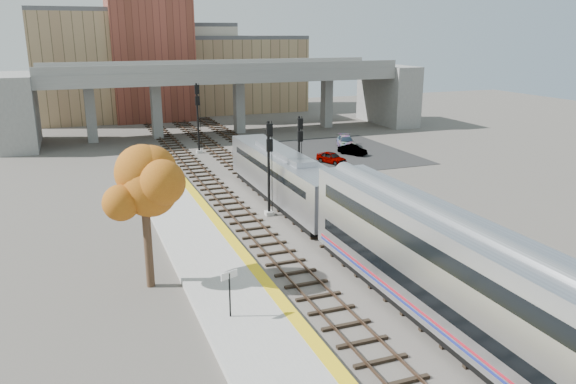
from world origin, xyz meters
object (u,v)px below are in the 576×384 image
object	(u,v)px
car_a	(331,158)
car_b	(352,150)
tree	(144,192)
signal_mast_far	(198,118)
locomotive	(284,175)
car_c	(346,142)
signal_mast_near	(269,170)
coach	(470,286)
signal_mast_mid	(299,158)

from	to	relation	value
car_a	car_b	size ratio (longest dim) A/B	1.05
tree	car_a	world-z (taller)	tree
car_a	signal_mast_far	bearing A→B (deg)	116.81
locomotive	car_c	world-z (taller)	locomotive
signal_mast_near	car_c	world-z (taller)	signal_mast_near
locomotive	signal_mast_far	xyz separation A→B (m)	(-2.10, 21.48, 1.72)
coach	car_a	bearing A→B (deg)	74.20
signal_mast_near	signal_mast_far	bearing A→B (deg)	90.00
signal_mast_mid	car_c	bearing A→B (deg)	52.52
coach	signal_mast_far	world-z (taller)	signal_mast_far
signal_mast_near	locomotive	bearing A→B (deg)	50.61
signal_mast_near	car_b	bearing A→B (deg)	47.05
signal_mast_far	locomotive	bearing A→B (deg)	-84.42
car_c	coach	bearing A→B (deg)	-91.18
locomotive	signal_mast_far	distance (m)	21.65
locomotive	signal_mast_far	world-z (taller)	signal_mast_far
tree	car_a	bearing A→B (deg)	46.77
signal_mast_near	tree	xyz separation A→B (m)	(-9.97, -9.14, 1.74)
locomotive	car_a	world-z (taller)	locomotive
locomotive	signal_mast_near	xyz separation A→B (m)	(-2.10, -2.56, 1.23)
signal_mast_near	signal_mast_far	size ratio (longest dim) A/B	0.91
locomotive	signal_mast_mid	world-z (taller)	signal_mast_mid
car_b	car_c	xyz separation A→B (m)	(1.17, 3.98, 0.13)
signal_mast_far	car_b	size ratio (longest dim) A/B	2.38
signal_mast_near	tree	distance (m)	13.63
coach	car_b	distance (m)	39.36
coach	car_b	xyz separation A→B (m)	(13.57, 36.88, -2.22)
car_a	tree	bearing A→B (deg)	-155.62
car_b	signal_mast_mid	bearing A→B (deg)	-162.46
signal_mast_near	car_a	xyz separation A→B (m)	(11.71, 13.93, -2.89)
signal_mast_near	signal_mast_mid	size ratio (longest dim) A/B	1.06
car_c	signal_mast_mid	bearing A→B (deg)	-108.83
locomotive	car_b	xyz separation A→B (m)	(13.57, 14.27, -1.70)
tree	signal_mast_far	bearing A→B (deg)	73.28
signal_mast_far	car_c	world-z (taller)	signal_mast_far
signal_mast_mid	car_c	xyz separation A→B (m)	(12.74, 16.61, -2.51)
car_c	tree	bearing A→B (deg)	-113.18
signal_mast_mid	car_c	world-z (taller)	signal_mast_mid
locomotive	signal_mast_near	bearing A→B (deg)	-129.39
coach	car_b	world-z (taller)	coach
signal_mast_mid	car_b	bearing A→B (deg)	47.52
coach	car_a	xyz separation A→B (m)	(9.61, 33.97, -2.17)
tree	car_a	xyz separation A→B (m)	(21.68, 23.06, -4.63)
signal_mast_near	signal_mast_mid	distance (m)	5.88
signal_mast_mid	car_a	world-z (taller)	signal_mast_mid
locomotive	car_a	bearing A→B (deg)	49.79
signal_mast_near	signal_mast_far	world-z (taller)	signal_mast_far
signal_mast_near	tree	world-z (taller)	tree
signal_mast_mid	car_c	distance (m)	21.08
coach	car_c	xyz separation A→B (m)	(14.74, 40.85, -2.09)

